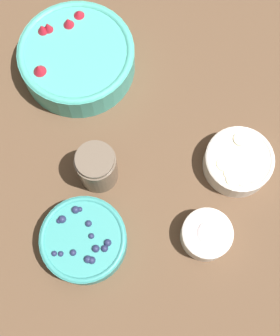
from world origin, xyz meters
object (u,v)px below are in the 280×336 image
(bowl_strawberries, at_px, (77,57))
(jar_chocolate, at_px, (97,168))
(bowl_cream, at_px, (207,234))
(bowl_blueberries, at_px, (84,240))
(bowl_bananas, at_px, (238,161))

(bowl_strawberries, height_order, jar_chocolate, jar_chocolate)
(bowl_strawberries, xyz_separation_m, jar_chocolate, (-0.17, 0.21, 0.01))
(bowl_cream, xyz_separation_m, jar_chocolate, (0.26, -0.02, 0.02))
(bowl_blueberries, bearing_deg, bowl_strawberries, -58.50)
(bowl_cream, height_order, jar_chocolate, jar_chocolate)
(bowl_blueberries, xyz_separation_m, bowl_cream, (-0.21, -0.12, -0.00))
(bowl_blueberries, bearing_deg, bowl_cream, -149.75)
(jar_chocolate, bearing_deg, bowl_cream, 176.49)
(jar_chocolate, bearing_deg, bowl_bananas, -148.65)
(bowl_strawberries, height_order, bowl_bananas, bowl_strawberries)
(bowl_strawberries, height_order, bowl_blueberries, bowl_strawberries)
(bowl_cream, distance_m, jar_chocolate, 0.26)
(bowl_cream, bearing_deg, bowl_bananas, -88.04)
(bowl_cream, bearing_deg, bowl_blueberries, 30.25)
(bowl_bananas, bearing_deg, jar_chocolate, 31.35)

